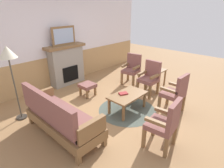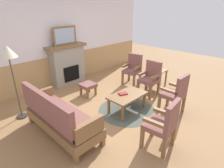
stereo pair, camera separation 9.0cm
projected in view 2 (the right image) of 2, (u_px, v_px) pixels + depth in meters
name	position (u px, v px, depth m)	size (l,w,h in m)	color
ground_plane	(122.00, 107.00, 4.72)	(14.00, 14.00, 0.00)	#997047
wall_back	(61.00, 43.00, 5.85)	(7.20, 0.14, 2.70)	white
fireplace	(68.00, 64.00, 5.95)	(1.30, 0.44, 1.28)	gray
framed_picture	(65.00, 36.00, 5.59)	(0.80, 0.04, 0.56)	brown
couch	(60.00, 117.00, 3.60)	(0.70, 1.80, 0.98)	brown
coffee_table	(127.00, 97.00, 4.43)	(0.96, 0.56, 0.44)	brown
round_rug	(127.00, 110.00, 4.59)	(1.43, 1.43, 0.01)	#4C564C
book_on_table	(123.00, 94.00, 4.43)	(0.20, 0.14, 0.03)	maroon
footstool	(88.00, 86.00, 5.26)	(0.40, 0.40, 0.36)	brown
armchair_near_fireplace	(133.00, 68.00, 5.96)	(0.55, 0.55, 0.98)	brown
armchair_by_window_left	(150.00, 77.00, 5.23)	(0.49, 0.49, 0.98)	brown
armchair_front_left	(176.00, 92.00, 4.29)	(0.49, 0.49, 0.98)	brown
armchair_front_center	(164.00, 123.00, 3.18)	(0.53, 0.53, 0.98)	brown
side_table	(159.00, 73.00, 5.82)	(0.44, 0.44, 0.55)	brown
floor_lamp_by_couch	(9.00, 56.00, 3.76)	(0.36, 0.36, 1.68)	#332D28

